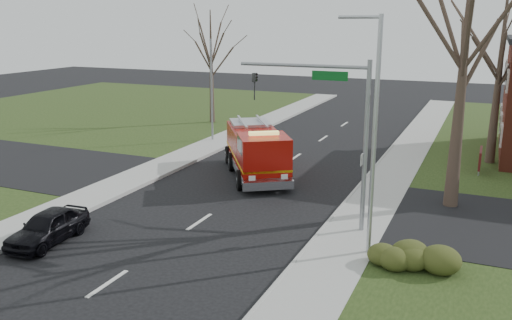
% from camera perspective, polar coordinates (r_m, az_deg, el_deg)
% --- Properties ---
extents(ground, '(120.00, 120.00, 0.00)m').
position_cam_1_polar(ground, '(22.96, -5.98, -6.50)').
color(ground, black).
rests_on(ground, ground).
extents(sidewalk_right, '(2.40, 80.00, 0.15)m').
position_cam_1_polar(sidewalk_right, '(20.78, 9.27, -8.71)').
color(sidewalk_right, '#9E9E98').
rests_on(sidewalk_right, ground).
extents(sidewalk_left, '(2.40, 80.00, 0.15)m').
position_cam_1_polar(sidewalk_left, '(26.39, -17.84, -4.14)').
color(sidewalk_left, '#9E9E98').
rests_on(sidewalk_left, ground).
extents(health_center_sign, '(0.12, 2.00, 1.40)m').
position_cam_1_polar(health_center_sign, '(31.94, 22.52, 0.13)').
color(health_center_sign, '#4D1213').
rests_on(health_center_sign, ground).
extents(hedge_corner, '(2.80, 2.00, 0.90)m').
position_cam_1_polar(hedge_corner, '(19.25, 16.77, -9.47)').
color(hedge_corner, '#283513').
rests_on(hedge_corner, lawn_right).
extents(bare_tree_near, '(6.00, 6.00, 12.00)m').
position_cam_1_polar(bare_tree_near, '(24.64, 21.21, 11.73)').
color(bare_tree_near, '#35271F').
rests_on(bare_tree_near, ground).
extents(bare_tree_far, '(5.25, 5.25, 10.50)m').
position_cam_1_polar(bare_tree_far, '(33.64, 24.44, 10.32)').
color(bare_tree_far, '#35271F').
rests_on(bare_tree_far, ground).
extents(bare_tree_left, '(4.50, 4.50, 9.00)m').
position_cam_1_polar(bare_tree_left, '(43.87, -4.76, 11.01)').
color(bare_tree_left, '#35271F').
rests_on(bare_tree_left, ground).
extents(traffic_signal_mast, '(5.29, 0.18, 6.80)m').
position_cam_1_polar(traffic_signal_mast, '(21.12, 8.19, 4.84)').
color(traffic_signal_mast, gray).
rests_on(traffic_signal_mast, ground).
extents(streetlight_pole, '(1.48, 0.16, 8.40)m').
position_cam_1_polar(streetlight_pole, '(18.79, 12.21, 2.99)').
color(streetlight_pole, '#B7BABF').
rests_on(streetlight_pole, ground).
extents(utility_pole_far, '(0.14, 0.14, 7.00)m').
position_cam_1_polar(utility_pole_far, '(37.28, -4.70, 7.22)').
color(utility_pole_far, gray).
rests_on(utility_pole_far, ground).
extents(fire_engine, '(5.94, 7.39, 2.90)m').
position_cam_1_polar(fire_engine, '(29.11, 0.05, 0.82)').
color(fire_engine, '#9A0D07').
rests_on(fire_engine, ground).
extents(parked_car_maroon, '(1.75, 3.77, 1.25)m').
position_cam_1_polar(parked_car_maroon, '(22.08, -21.06, -6.57)').
color(parked_car_maroon, black).
rests_on(parked_car_maroon, ground).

